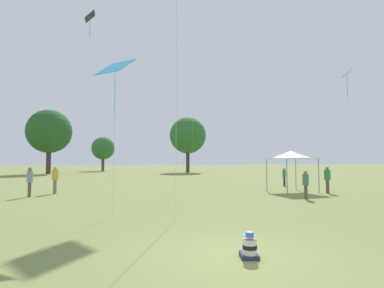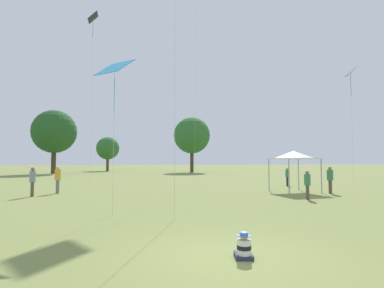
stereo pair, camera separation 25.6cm
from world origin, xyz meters
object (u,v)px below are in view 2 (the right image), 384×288
Objects in this scene: seated_toddler at (244,248)px; person_standing_3 at (33,179)px; kite_3 at (351,76)px; person_standing_0 at (330,178)px; distant_tree_1 at (108,148)px; person_standing_2 at (287,175)px; person_standing_1 at (307,182)px; canopy_tent at (294,155)px; kite_1 at (93,23)px; distant_tree_0 at (54,132)px; kite_5 at (115,69)px; person_standing_4 at (58,177)px; distant_tree_2 at (192,136)px.

person_standing_3 reaches higher than seated_toddler.
seated_toddler is at bearing 8.91° from kite_3.
distant_tree_1 is at bearing -74.02° from person_standing_0.
kite_3 reaches higher than person_standing_2.
canopy_tent is (1.11, 3.88, 1.60)m from person_standing_1.
distant_tree_0 is at bearing -116.50° from kite_1.
person_standing_2 is 19.47m from person_standing_3.
distant_tree_1 reaches higher than person_standing_2.
canopy_tent is 9.55m from kite_3.
kite_5 is at bearing -70.04° from person_standing_1.
person_standing_4 is 0.17× the size of distant_tree_0.
person_standing_2 is at bearing 64.74° from person_standing_4.
distant_tree_0 is at bearing -58.67° from person_standing_0.
person_standing_3 is 34.94m from distant_tree_0.
person_standing_4 is at bearing -108.57° from person_standing_1.
person_standing_4 is 0.18× the size of distant_tree_2.
person_standing_3 is 0.17× the size of distant_tree_2.
kite_1 is at bearing 135.73° from person_standing_4.
distant_tree_2 is (16.90, -10.11, 2.10)m from distant_tree_1.
person_standing_0 is (9.68, 12.12, 0.82)m from seated_toddler.
person_standing_3 is 15.69m from kite_1.
distant_tree_2 reaches higher than seated_toddler.
kite_1 is at bearing -113.89° from distant_tree_2.
person_standing_3 is 1.93m from person_standing_4.
person_standing_4 is at bearing -35.96° from kite_3.
distant_tree_1 is at bearing -91.94° from person_standing_2.
canopy_tent is 14.11m from kite_5.
person_standing_0 is at bearing 103.68° from kite_1.
canopy_tent is at bearing -19.97° from person_standing_3.
kite_5 is at bearing -9.67° from kite_3.
distant_tree_0 is at bearing 128.99° from canopy_tent.
canopy_tent is (16.17, -1.17, 1.49)m from person_standing_4.
kite_5 is at bearing -146.23° from canopy_tent.
kite_3 reaches higher than kite_5.
seated_toddler is 15.61m from canopy_tent.
distant_tree_2 is at bearing 91.87° from seated_toddler.
person_standing_0 is 44.60m from distant_tree_0.
canopy_tent is at bearing 114.95° from kite_5.
kite_1 is at bearing -83.66° from distant_tree_1.
distant_tree_0 is at bearing -74.16° from person_standing_2.
kite_3 reaches higher than person_standing_0.
canopy_tent is at bearing -41.13° from person_standing_0.
person_standing_0 is at bearing -82.86° from distant_tree_2.
distant_tree_0 reaches higher than person_standing_4.
distant_tree_2 is at bearing 7.39° from distant_tree_0.
seated_toddler is at bearing 33.21° from person_standing_2.
seated_toddler is 0.33× the size of person_standing_4.
kite_5 is at bearing 130.17° from seated_toddler.
distant_tree_0 reaches higher than distant_tree_2.
person_standing_4 is (-18.10, 2.40, 0.01)m from person_standing_0.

